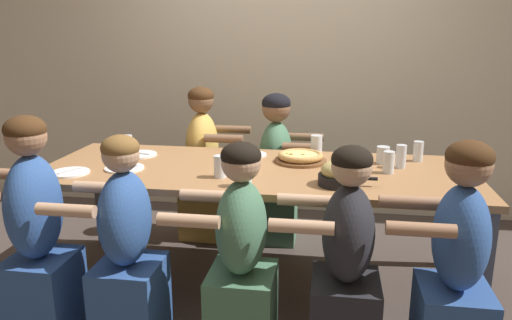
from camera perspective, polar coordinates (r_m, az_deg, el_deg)
The scene contains 26 objects.
ground_plane at distance 3.30m, azimuth 0.00°, elevation -13.76°, with size 18.00×18.00×0.00m, color #423833.
restaurant_back_panel at distance 4.31m, azimuth 2.99°, elevation 15.04°, with size 10.00×0.06×3.20m, color beige.
dining_table at distance 3.03m, azimuth 0.00°, elevation -2.14°, with size 2.58×0.97×0.76m.
pizza_board_main at distance 3.16m, azimuth 5.11°, elevation 0.31°, with size 0.33×0.33×0.06m.
skillet_bowl at distance 2.71m, azimuth 9.42°, elevation -1.63°, with size 0.32×0.22×0.13m.
empty_plate_a at distance 3.40m, azimuth -13.11°, elevation 0.62°, with size 0.22×0.22×0.02m.
empty_plate_b at distance 3.31m, azimuth -0.49°, elevation 0.63°, with size 0.20×0.20×0.02m.
empty_plate_c at distance 3.09m, azimuth -14.80°, elevation -0.90°, with size 0.23×0.23×0.02m.
empty_plate_d at distance 3.10m, azimuth -20.49°, elevation -1.34°, with size 0.22×0.22×0.02m.
drinking_glass_a at distance 2.82m, azimuth -4.15°, elevation -0.75°, with size 0.07×0.07×0.13m.
drinking_glass_b at distance 3.13m, azimuth 16.23°, elevation 0.28°, with size 0.06×0.06×0.14m.
drinking_glass_c at distance 3.35m, azimuth 6.91°, elevation 1.58°, with size 0.08×0.08×0.13m.
drinking_glass_d at distance 3.09m, azimuth -0.63°, elevation 0.35°, with size 0.07×0.07×0.11m.
drinking_glass_e at distance 3.56m, azimuth -14.55°, elevation 1.81°, with size 0.08×0.08×0.10m.
drinking_glass_f at distance 2.96m, azimuth -1.50°, elevation 0.04°, with size 0.07×0.07×0.14m.
drinking_glass_g at distance 3.32m, azimuth 18.05°, elevation 0.95°, with size 0.06×0.06×0.13m.
drinking_glass_h at distance 2.65m, azimuth -1.17°, elevation -1.72°, with size 0.07×0.07×0.14m.
drinking_glass_i at distance 3.20m, azimuth 14.29°, elevation 0.42°, with size 0.08×0.08×0.11m.
drinking_glass_j at distance 3.00m, azimuth 14.90°, elevation -0.40°, with size 0.07×0.07×0.13m.
diner_far_midleft at distance 3.85m, azimuth -6.04°, elevation -1.06°, with size 0.51×0.40×1.17m.
diner_near_center at distance 2.45m, azimuth -1.74°, elevation -11.51°, with size 0.51×0.40×1.08m.
diner_near_left at distance 2.81m, azimuth -23.73°, elevation -8.16°, with size 0.51×0.40×1.18m.
diner_far_center at distance 3.75m, azimuth 2.30°, elevation -1.53°, with size 0.51×0.40×1.13m.
diner_near_right at distance 2.48m, azimuth 21.89°, elevation -11.71°, with size 0.51×0.40×1.12m.
diner_near_midleft at distance 2.61m, azimuth -14.55°, elevation -10.23°, with size 0.51×0.40×1.10m.
diner_near_midright at distance 2.42m, azimuth 10.20°, elevation -12.16°, with size 0.51×0.40×1.08m.
Camera 1 is at (0.44, -2.87, 1.58)m, focal length 35.00 mm.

